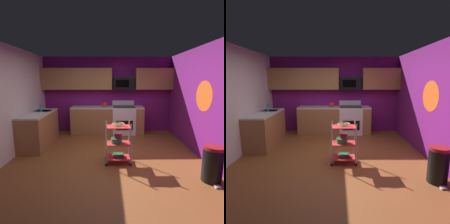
{
  "view_description": "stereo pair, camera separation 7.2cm",
  "coord_description": "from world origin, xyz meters",
  "views": [
    {
      "loc": [
        0.05,
        -3.86,
        1.8
      ],
      "look_at": [
        0.12,
        0.35,
        1.05
      ],
      "focal_mm": 28.51,
      "sensor_mm": 36.0,
      "label": 1
    },
    {
      "loc": [
        0.13,
        -3.86,
        1.8
      ],
      "look_at": [
        0.12,
        0.35,
        1.05
      ],
      "focal_mm": 28.51,
      "sensor_mm": 36.0,
      "label": 2
    }
  ],
  "objects": [
    {
      "name": "kettle",
      "position": [
        -0.1,
        2.1,
        1.0
      ],
      "size": [
        0.21,
        0.18,
        0.26
      ],
      "color": "red",
      "rests_on": "counter_run"
    },
    {
      "name": "book_stack",
      "position": [
        0.25,
        -0.17,
        0.17
      ],
      "size": [
        0.26,
        0.17,
        0.08
      ],
      "color": "#1E4C8C",
      "rests_on": "rolling_cart"
    },
    {
      "name": "trash_can",
      "position": [
        1.9,
        -0.93,
        0.33
      ],
      "size": [
        0.34,
        0.42,
        0.66
      ],
      "color": "black",
      "rests_on": "ground"
    },
    {
      "name": "wall_flower_decal",
      "position": [
        2.2,
        0.12,
        1.45
      ],
      "size": [
        0.0,
        0.7,
        0.7
      ],
      "primitive_type": "cylinder",
      "rotation": [
        0.0,
        1.57,
        0.0
      ],
      "color": "#E5591E"
    },
    {
      "name": "wall_left",
      "position": [
        -2.23,
        0.0,
        1.3
      ],
      "size": [
        0.06,
        4.8,
        2.6
      ],
      "primitive_type": "cube",
      "color": "silver",
      "rests_on": "ground"
    },
    {
      "name": "mixing_bowl_large",
      "position": [
        0.21,
        -0.17,
        0.52
      ],
      "size": [
        0.25,
        0.25,
        0.11
      ],
      "color": "#387F4C",
      "rests_on": "rolling_cart"
    },
    {
      "name": "mixing_bowl_small",
      "position": [
        0.25,
        -0.16,
        0.62
      ],
      "size": [
        0.18,
        0.18,
        0.08
      ],
      "color": "maroon",
      "rests_on": "rolling_cart"
    },
    {
      "name": "fruit_bowl",
      "position": [
        0.25,
        -0.17,
        0.88
      ],
      "size": [
        0.27,
        0.27,
        0.07
      ],
      "color": "silver",
      "rests_on": "rolling_cart"
    },
    {
      "name": "upper_cabinets",
      "position": [
        -0.12,
        2.24,
        1.85
      ],
      "size": [
        4.4,
        0.33,
        0.7
      ],
      "color": "#9E6B3D"
    },
    {
      "name": "dish_soap_bottle",
      "position": [
        -1.92,
        1.25,
        1.02
      ],
      "size": [
        0.06,
        0.06,
        0.2
      ],
      "primitive_type": "cylinder",
      "color": "#2D8CBF",
      "rests_on": "counter_run"
    },
    {
      "name": "oven_range",
      "position": [
        0.55,
        2.1,
        0.48
      ],
      "size": [
        0.76,
        0.65,
        1.1
      ],
      "color": "white",
      "rests_on": "ground"
    },
    {
      "name": "counter_run",
      "position": [
        -0.77,
        1.66,
        0.46
      ],
      "size": [
        3.41,
        2.21,
        0.92
      ],
      "color": "#9E6B3D",
      "rests_on": "ground"
    },
    {
      "name": "floor",
      "position": [
        0.0,
        0.0,
        -0.02
      ],
      "size": [
        4.4,
        4.8,
        0.04
      ],
      "primitive_type": "cube",
      "color": "brown",
      "rests_on": "ground"
    },
    {
      "name": "microwave",
      "position": [
        0.55,
        2.21,
        1.7
      ],
      "size": [
        0.7,
        0.39,
        0.4
      ],
      "color": "black"
    },
    {
      "name": "wall_right",
      "position": [
        2.23,
        0.0,
        1.3
      ],
      "size": [
        0.06,
        4.8,
        2.6
      ],
      "primitive_type": "cube",
      "color": "#751970",
      "rests_on": "ground"
    },
    {
      "name": "rolling_cart",
      "position": [
        0.25,
        -0.17,
        0.45
      ],
      "size": [
        0.58,
        0.36,
        0.91
      ],
      "color": "silver",
      "rests_on": "ground"
    },
    {
      "name": "wall_back",
      "position": [
        0.0,
        2.43,
        1.3
      ],
      "size": [
        4.52,
        0.06,
        2.6
      ],
      "primitive_type": "cube",
      "color": "#751970",
      "rests_on": "ground"
    }
  ]
}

